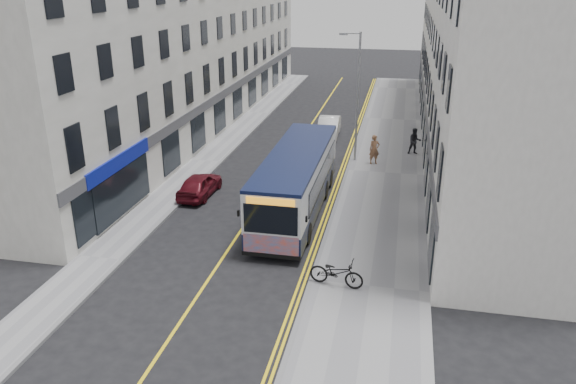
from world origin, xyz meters
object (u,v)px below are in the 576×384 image
at_px(streetlamp, 357,93).
at_px(pedestrian_near, 374,149).
at_px(bicycle, 336,272).
at_px(city_bus, 296,180).
at_px(pedestrian_far, 415,141).
at_px(car_maroon, 200,185).
at_px(car_white, 329,127).

distance_m(streetlamp, pedestrian_near, 3.62).
height_order(bicycle, pedestrian_near, pedestrian_near).
distance_m(city_bus, pedestrian_far, 12.24).
height_order(pedestrian_far, car_maroon, pedestrian_far).
relative_size(bicycle, pedestrian_near, 1.15).
bearing_deg(pedestrian_far, pedestrian_near, -144.85).
relative_size(pedestrian_far, car_maroon, 0.46).
relative_size(car_white, car_maroon, 1.14).
bearing_deg(bicycle, car_white, 17.78).
height_order(city_bus, bicycle, city_bus).
bearing_deg(bicycle, city_bus, 32.08).
bearing_deg(city_bus, pedestrian_near, 67.94).
xyz_separation_m(streetlamp, city_bus, (-2.04, -8.69, -2.65)).
xyz_separation_m(streetlamp, pedestrian_far, (3.75, 2.07, -3.40)).
distance_m(city_bus, pedestrian_near, 8.89).
bearing_deg(car_maroon, city_bus, 169.51).
bearing_deg(streetlamp, car_maroon, -135.28).
height_order(streetlamp, car_maroon, streetlamp).
bearing_deg(pedestrian_near, car_maroon, -164.48).
height_order(city_bus, pedestrian_far, city_bus).
xyz_separation_m(city_bus, pedestrian_far, (5.79, 10.76, -0.76)).
relative_size(pedestrian_near, pedestrian_far, 1.06).
xyz_separation_m(streetlamp, bicycle, (0.82, -15.44, -3.71)).
xyz_separation_m(pedestrian_far, car_maroon, (-11.30, -9.55, -0.35)).
bearing_deg(car_white, car_maroon, -113.49).
height_order(streetlamp, pedestrian_near, streetlamp).
relative_size(streetlamp, pedestrian_far, 4.67).
relative_size(streetlamp, car_maroon, 2.17).
bearing_deg(pedestrian_far, car_maroon, -150.68).
distance_m(pedestrian_far, car_maroon, 14.80).
distance_m(pedestrian_near, car_white, 7.07).
xyz_separation_m(bicycle, car_white, (-3.19, 21.00, 0.02)).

